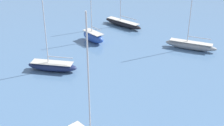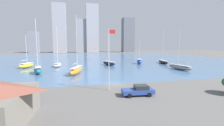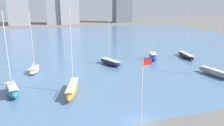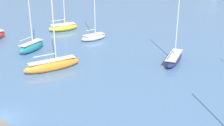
{
  "view_description": "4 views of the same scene",
  "coord_description": "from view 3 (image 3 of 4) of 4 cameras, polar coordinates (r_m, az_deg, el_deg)",
  "views": [
    {
      "loc": [
        -30.7,
        -2.15,
        25.38
      ],
      "look_at": [
        4.72,
        19.71,
        4.78
      ],
      "focal_mm": 50.0,
      "sensor_mm": 36.0,
      "label": 1
    },
    {
      "loc": [
        -7.35,
        -30.55,
        8.01
      ],
      "look_at": [
        1.35,
        9.24,
        3.48
      ],
      "focal_mm": 24.0,
      "sensor_mm": 36.0,
      "label": 2
    },
    {
      "loc": [
        -12.83,
        -26.23,
        17.14
      ],
      "look_at": [
        -0.45,
        13.09,
        5.94
      ],
      "focal_mm": 35.0,
      "sensor_mm": 36.0,
      "label": 3
    },
    {
      "loc": [
        34.48,
        -15.01,
        22.11
      ],
      "look_at": [
        3.28,
        17.17,
        3.81
      ],
      "focal_mm": 50.0,
      "sensor_mm": 36.0,
      "label": 4
    }
  ],
  "objects": [
    {
      "name": "sailboat_teal",
      "position": [
        46.36,
        -24.62,
        -6.41
      ],
      "size": [
        3.78,
        7.18,
        15.99
      ],
      "rotation": [
        0.0,
        0.0,
        0.26
      ],
      "color": "#1E757F",
      "rests_on": "harbor_water"
    },
    {
      "name": "sailboat_black",
      "position": [
        75.62,
        18.71,
        1.96
      ],
      "size": [
        3.79,
        10.97,
        15.85
      ],
      "rotation": [
        0.0,
        0.0,
        -0.17
      ],
      "color": "black",
      "rests_on": "harbor_water"
    },
    {
      "name": "harbor_water",
      "position": [
        98.58,
        -9.77,
        4.97
      ],
      "size": [
        180.0,
        140.0,
        0.0
      ],
      "color": "#4C7099",
      "rests_on": "ground_plane"
    },
    {
      "name": "sailboat_gray",
      "position": [
        59.02,
        25.4,
        -2.27
      ],
      "size": [
        3.35,
        10.41,
        13.68
      ],
      "rotation": [
        0.0,
        0.0,
        0.15
      ],
      "color": "gray",
      "rests_on": "harbor_water"
    },
    {
      "name": "sailboat_cream",
      "position": [
        59.41,
        -19.68,
        -1.56
      ],
      "size": [
        3.41,
        6.48,
        15.44
      ],
      "rotation": [
        0.0,
        0.0,
        -0.21
      ],
      "color": "beige",
      "rests_on": "harbor_water"
    },
    {
      "name": "sailboat_navy",
      "position": [
        63.1,
        -0.48,
        0.28
      ],
      "size": [
        5.45,
        9.07,
        12.95
      ],
      "rotation": [
        0.0,
        0.0,
        0.38
      ],
      "color": "#19234C",
      "rests_on": "harbor_water"
    },
    {
      "name": "sailboat_orange",
      "position": [
        43.49,
        -10.29,
        -6.62
      ],
      "size": [
        4.53,
        10.37,
        16.87
      ],
      "rotation": [
        0.0,
        0.0,
        -0.28
      ],
      "color": "orange",
      "rests_on": "harbor_water"
    },
    {
      "name": "flag_pole",
      "position": [
        26.94,
        7.78,
        -9.28
      ],
      "size": [
        1.24,
        0.14,
        11.12
      ],
      "color": "silver",
      "rests_on": "ground_plane"
    },
    {
      "name": "ground_plane",
      "position": [
        33.86,
        7.67,
        -15.36
      ],
      "size": [
        500.0,
        500.0,
        0.0
      ],
      "primitive_type": "plane",
      "color": "#605E5B"
    },
    {
      "name": "sailboat_blue",
      "position": [
        69.83,
        10.68,
        1.72
      ],
      "size": [
        4.02,
        6.54,
        10.23
      ],
      "rotation": [
        0.0,
        0.0,
        -0.3
      ],
      "color": "#284CA8",
      "rests_on": "harbor_water"
    }
  ]
}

